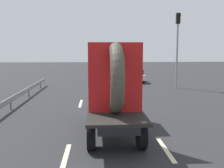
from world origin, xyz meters
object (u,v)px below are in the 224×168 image
flatbed_truck (113,91)px  distant_sedan (134,75)px  oncoming_car (129,69)px  traffic_light (177,40)px

flatbed_truck → distant_sedan: bearing=78.7°
flatbed_truck → distant_sedan: (3.31, 16.59, -0.96)m
oncoming_car → distant_sedan: bearing=-93.2°
distant_sedan → traffic_light: bearing=-57.0°
distant_sedan → flatbed_truck: bearing=-101.3°
flatbed_truck → distant_sedan: flatbed_truck is taller
distant_sedan → oncoming_car: (0.46, 8.15, -0.01)m
flatbed_truck → oncoming_car: flatbed_truck is taller
flatbed_truck → traffic_light: 13.71m
flatbed_truck → traffic_light: traffic_light is taller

